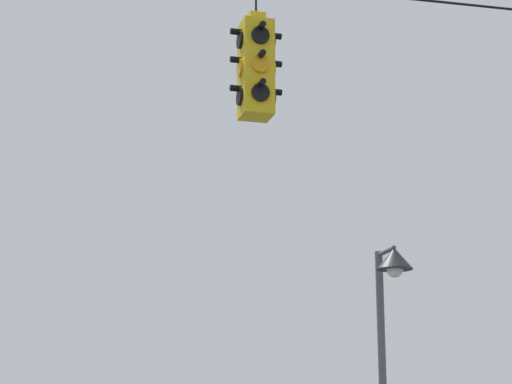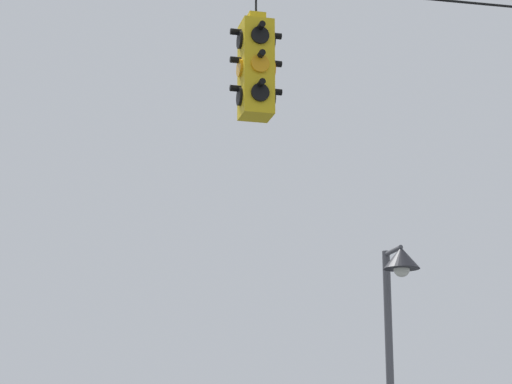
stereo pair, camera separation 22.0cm
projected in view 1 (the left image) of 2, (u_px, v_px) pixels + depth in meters
The scene contains 2 objects.
traffic_light_over_intersection at pixel (256, 68), 10.92m from camera, with size 0.58×0.58×1.60m.
street_lamp at pixel (390, 317), 14.97m from camera, with size 0.55×0.94×4.92m.
Camera 1 is at (-2.64, -9.61, 1.97)m, focal length 70.00 mm.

